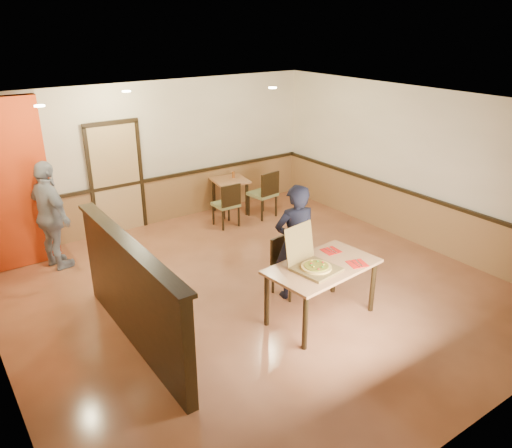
% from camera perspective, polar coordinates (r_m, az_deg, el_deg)
% --- Properties ---
extents(floor, '(7.00, 7.00, 0.00)m').
position_cam_1_polar(floor, '(7.71, -0.03, -7.69)').
color(floor, '#BE714A').
rests_on(floor, ground).
extents(ceiling, '(7.00, 7.00, 0.00)m').
position_cam_1_polar(ceiling, '(6.75, -0.04, 13.32)').
color(ceiling, black).
rests_on(ceiling, wall_back).
extents(wall_back, '(7.00, 0.00, 7.00)m').
position_cam_1_polar(wall_back, '(10.05, -11.66, 7.77)').
color(wall_back, '#FFEEC7').
rests_on(wall_back, floor).
extents(wall_right, '(0.00, 7.00, 7.00)m').
position_cam_1_polar(wall_right, '(9.46, 17.71, 6.25)').
color(wall_right, '#FFEEC7').
rests_on(wall_right, floor).
extents(wainscot_back, '(7.00, 0.04, 0.90)m').
position_cam_1_polar(wainscot_back, '(10.30, -11.19, 2.63)').
color(wainscot_back, olive).
rests_on(wainscot_back, floor).
extents(chair_rail_back, '(7.00, 0.06, 0.06)m').
position_cam_1_polar(chair_rail_back, '(10.13, -11.34, 5.10)').
color(chair_rail_back, black).
rests_on(chair_rail_back, wall_back).
extents(wainscot_right, '(0.04, 7.00, 0.90)m').
position_cam_1_polar(wainscot_right, '(9.73, 16.95, 0.86)').
color(wainscot_right, olive).
rests_on(wainscot_right, floor).
extents(chair_rail_right, '(0.06, 7.00, 0.06)m').
position_cam_1_polar(chair_rail_right, '(9.56, 17.19, 3.46)').
color(chair_rail_right, black).
rests_on(chair_rail_right, wall_right).
extents(back_door, '(0.90, 0.06, 2.10)m').
position_cam_1_polar(back_door, '(9.83, -15.67, 4.94)').
color(back_door, tan).
rests_on(back_door, wall_back).
extents(booth_partition, '(0.20, 3.10, 1.44)m').
position_cam_1_polar(booth_partition, '(6.39, -13.96, -7.68)').
color(booth_partition, black).
rests_on(booth_partition, floor).
extents(spot_a, '(0.14, 0.14, 0.02)m').
position_cam_1_polar(spot_a, '(7.50, -23.50, 12.28)').
color(spot_a, '#FFEEB2').
rests_on(spot_a, ceiling).
extents(spot_b, '(0.14, 0.14, 0.02)m').
position_cam_1_polar(spot_b, '(8.58, -14.60, 14.47)').
color(spot_b, '#FFEEB2').
rests_on(spot_b, ceiling).
extents(spot_c, '(0.14, 0.14, 0.02)m').
position_cam_1_polar(spot_c, '(8.77, 1.91, 15.30)').
color(spot_c, '#FFEEB2').
rests_on(spot_c, ceiling).
extents(main_table, '(1.61, 1.02, 0.82)m').
position_cam_1_polar(main_table, '(6.80, 7.57, -5.52)').
color(main_table, '#B1784A').
rests_on(main_table, floor).
extents(diner_chair, '(0.49, 0.49, 0.88)m').
position_cam_1_polar(diner_chair, '(7.50, 3.58, -4.48)').
color(diner_chair, olive).
rests_on(diner_chair, floor).
extents(side_chair_left, '(0.45, 0.45, 0.90)m').
position_cam_1_polar(side_chair_left, '(9.86, -3.28, 2.40)').
color(side_chair_left, olive).
rests_on(side_chair_left, floor).
extents(side_chair_right, '(0.55, 0.55, 0.99)m').
position_cam_1_polar(side_chair_right, '(10.31, 1.03, 3.64)').
color(side_chair_right, olive).
rests_on(side_chair_right, floor).
extents(side_table, '(0.80, 0.80, 0.74)m').
position_cam_1_polar(side_table, '(10.55, -2.99, 4.21)').
color(side_table, '#B1784A').
rests_on(side_table, floor).
extents(diner, '(0.72, 0.55, 1.75)m').
position_cam_1_polar(diner, '(7.23, 4.47, -2.09)').
color(diner, black).
rests_on(diner, floor).
extents(passerby, '(0.71, 1.15, 1.83)m').
position_cam_1_polar(passerby, '(8.71, -22.39, 0.84)').
color(passerby, gray).
rests_on(passerby, floor).
extents(pizza_box, '(0.61, 0.69, 0.55)m').
position_cam_1_polar(pizza_box, '(6.60, 6.54, -4.61)').
color(pizza_box, brown).
rests_on(pizza_box, main_table).
extents(pizza, '(0.48, 0.48, 0.03)m').
position_cam_1_polar(pizza, '(6.58, 6.91, -4.92)').
color(pizza, '#F3C658').
rests_on(pizza, pizza_box).
extents(napkin_near, '(0.30, 0.30, 0.01)m').
position_cam_1_polar(napkin_near, '(6.86, 11.49, -4.47)').
color(napkin_near, red).
rests_on(napkin_near, main_table).
extents(napkin_far, '(0.25, 0.25, 0.01)m').
position_cam_1_polar(napkin_far, '(7.16, 8.56, -3.04)').
color(napkin_far, red).
rests_on(napkin_far, main_table).
extents(condiment, '(0.05, 0.05, 0.13)m').
position_cam_1_polar(condiment, '(10.60, -2.60, 5.67)').
color(condiment, brown).
rests_on(condiment, side_table).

